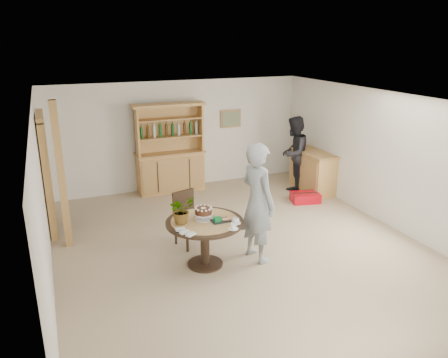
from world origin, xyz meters
TOP-DOWN VIEW (x-y plane):
  - ground at (0.00, 0.00)m, footprint 7.00×7.00m
  - room_shell at (0.00, 0.01)m, footprint 6.04×7.04m
  - doorway at (-2.93, 2.00)m, footprint 0.13×1.10m
  - pine_post at (-2.70, 1.20)m, footprint 0.12×0.12m
  - hutch at (-0.30, 3.24)m, footprint 1.62×0.54m
  - sideboard at (2.74, 2.00)m, footprint 0.54×1.26m
  - dining_table at (-0.75, -0.34)m, footprint 1.20×1.20m
  - dining_chair at (-0.78, 0.49)m, footprint 0.52×0.52m
  - birthday_cake at (-0.75, -0.29)m, footprint 0.30×0.30m
  - flower_vase at (-1.10, -0.29)m, footprint 0.47×0.44m
  - gift_tray at (-0.54, -0.46)m, footprint 0.30×0.20m
  - coffee_cup_a at (-0.35, -0.62)m, footprint 0.15×0.15m
  - coffee_cup_b at (-0.47, -0.79)m, footprint 0.15×0.15m
  - napkins at (-1.16, -0.65)m, footprint 0.24×0.33m
  - teen_boy at (0.10, -0.44)m, footprint 0.59×0.78m
  - adult_person at (2.41, 2.33)m, footprint 1.06×1.03m
  - red_suitcase at (2.21, 1.43)m, footprint 0.67×0.52m

SIDE VIEW (x-z plane):
  - ground at x=0.00m, z-range 0.00..0.00m
  - red_suitcase at x=2.21m, z-range 0.00..0.21m
  - sideboard at x=2.74m, z-range 0.00..0.94m
  - dining_chair at x=-0.78m, z-range 0.06..1.01m
  - dining_table at x=-0.75m, z-range 0.22..0.98m
  - hutch at x=-0.30m, z-range -0.33..1.71m
  - napkins at x=-1.16m, z-range 0.76..0.79m
  - gift_tray at x=-0.54m, z-range 0.75..0.83m
  - coffee_cup_b at x=-0.47m, z-range 0.75..0.84m
  - coffee_cup_a at x=-0.35m, z-range 0.76..0.84m
  - adult_person at x=2.41m, z-range 0.00..1.72m
  - birthday_cake at x=-0.75m, z-range 0.78..0.98m
  - teen_boy at x=0.10m, z-range 0.00..1.93m
  - flower_vase at x=-1.10m, z-range 0.76..1.18m
  - doorway at x=-2.93m, z-range 0.02..2.20m
  - pine_post at x=-2.70m, z-range 0.00..2.50m
  - room_shell at x=0.00m, z-range 0.48..3.00m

